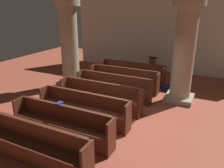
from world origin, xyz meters
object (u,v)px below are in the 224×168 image
pew_row_1 (124,78)px  lectern (152,68)px  pew_row_0 (133,72)px  pew_row_4 (83,107)px  pew_row_6 (32,143)px  pew_row_3 (100,95)px  pillar_aisle_side (184,50)px  pew_row_2 (113,86)px  pillar_far_side (69,43)px  kneeler_box_navy (167,88)px  pew_row_5 (62,122)px  hymn_book (59,103)px

pew_row_1 → lectern: bearing=75.2°
pew_row_1 → pew_row_0: bearing=90.0°
pew_row_4 → pew_row_6: bearing=-90.0°
pew_row_3 → pillar_aisle_side: size_ratio=0.82×
pew_row_2 → pew_row_6: bearing=-90.0°
pillar_far_side → pew_row_2: bearing=-12.1°
pew_row_0 → kneeler_box_navy: size_ratio=8.02×
pew_row_1 → pew_row_5: bearing=-90.0°
pillar_aisle_side → lectern: size_ratio=3.41×
pew_row_1 → pillar_aisle_side: size_ratio=0.82×
pew_row_5 → pillar_far_side: (-2.33, 3.65, 1.43)m
lectern → pillar_aisle_side: bearing=-53.1°
pew_row_3 → pew_row_6: 3.15m
pew_row_1 → pillar_aisle_side: (2.38, -0.16, 1.43)m
pillar_far_side → hymn_book: size_ratio=16.92×
pew_row_0 → pew_row_1: 1.05m
lectern → kneeler_box_navy: 2.00m
pew_row_0 → hymn_book: bearing=-92.1°
pew_row_4 → lectern: (0.59, 5.38, -0.04)m
pew_row_3 → pew_row_4: (0.00, -1.05, 0.00)m
pew_row_4 → pew_row_6: 2.10m
kneeler_box_navy → lectern: bearing=125.4°
lectern → pillar_far_side: bearing=-136.5°
pew_row_0 → pew_row_5: 5.24m
pillar_aisle_side → pew_row_3: bearing=-140.9°
hymn_book → pew_row_5: bearing=-45.1°
pew_row_0 → pillar_far_side: bearing=-145.6°
pew_row_4 → pew_row_0: bearing=90.0°
pillar_aisle_side → hymn_book: 4.73m
pew_row_5 → lectern: size_ratio=2.80×
pillar_far_side → hymn_book: bearing=-58.2°
pew_row_5 → pew_row_0: bearing=90.0°
pew_row_2 → pillar_aisle_side: size_ratio=0.82×
pillar_far_side → pew_row_6: bearing=-63.6°
pew_row_0 → pew_row_6: (0.00, -6.29, 0.00)m
pew_row_5 → hymn_book: 0.52m
pew_row_4 → hymn_book: size_ratio=13.90×
pew_row_4 → kneeler_box_navy: pew_row_4 is taller
pew_row_5 → pew_row_2: bearing=90.0°
pew_row_1 → pew_row_5: (0.00, -4.19, 0.00)m
pew_row_0 → pew_row_3: size_ratio=1.00×
pew_row_6 → pillar_aisle_side: (2.38, 5.08, 1.43)m
kneeler_box_navy → pillar_aisle_side: bearing=-50.3°
pew_row_4 → pew_row_6: (0.00, -2.10, 0.00)m
pew_row_0 → pew_row_4: (0.00, -4.19, 0.00)m
pillar_aisle_side → pew_row_5: bearing=-120.6°
pew_row_2 → pillar_aisle_side: bearing=20.5°
hymn_book → kneeler_box_navy: (1.92, 4.63, -0.80)m
pew_row_2 → pew_row_6: 4.19m
pew_row_0 → pew_row_3: same height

